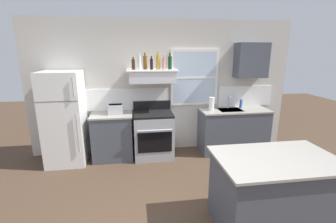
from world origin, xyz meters
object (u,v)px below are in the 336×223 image
Objects in this scene: toaster at (116,109)px; bottle_amber_wine at (145,62)px; bottle_balsamic_dark at (152,64)px; bottle_rose_pink at (164,63)px; refrigerator at (65,118)px; bottle_brown_stout at (133,64)px; paper_towel_roll at (211,104)px; stove_range at (153,134)px; bottle_dark_green_wine at (170,63)px; bottle_clear_tall at (139,63)px; kitchen_island at (273,193)px; bottle_champagne_gold_foil at (158,62)px; dish_soap_bottle at (241,104)px.

bottle_amber_wine is at bearing 11.29° from toaster.
bottle_rose_pink is (0.24, 0.00, 0.01)m from bottle_balsamic_dark.
bottle_rose_pink is at bearing 2.59° from refrigerator.
paper_towel_roll is at bearing -1.39° from bottle_brown_stout.
bottle_dark_green_wine is at bearing 10.07° from stove_range.
bottle_brown_stout is 0.12m from bottle_clear_tall.
toaster is 0.99m from bottle_clear_tall.
bottle_clear_tall is 1.65m from paper_towel_roll.
bottle_balsamic_dark is (-0.01, 0.06, 1.39)m from stove_range.
kitchen_island is (0.90, -2.26, -1.41)m from bottle_dark_green_wine.
refrigerator is 5.60× the size of bottle_clear_tall.
bottle_dark_green_wine reaches higher than bottle_balsamic_dark.
bottle_amber_wine is 1.16× the size of paper_towel_roll.
bottle_champagne_gold_foil reaches higher than bottle_brown_stout.
kitchen_island is at bearing -54.96° from bottle_brown_stout.
dish_soap_bottle is (2.23, 0.06, -0.84)m from bottle_brown_stout.
bottle_dark_green_wine is at bearing 0.28° from bottle_balsamic_dark.
paper_towel_roll reaches higher than stove_range.
stove_range is at bearing -139.78° from bottle_champagne_gold_foil.
bottle_clear_tall is at bearing 5.23° from toaster.
bottle_rose_pink is 0.89× the size of bottle_dark_green_wine.
dish_soap_bottle is (2.60, 0.12, -0.01)m from toaster.
bottle_dark_green_wine is at bearing -0.57° from bottle_rose_pink.
bottle_brown_stout is 0.69m from bottle_dark_green_wine.
toaster reaches higher than kitchen_island.
bottle_rose_pink is at bearing 2.87° from toaster.
toaster is 0.90× the size of bottle_champagne_gold_foil.
refrigerator is at bearing -175.89° from bottle_champagne_gold_foil.
toaster is at bearing -177.30° from dish_soap_bottle.
bottle_rose_pink reaches higher than toaster.
kitchen_island is (0.05, -2.23, -0.59)m from paper_towel_roll.
bottle_amber_wine reaches higher than dish_soap_bottle.
bottle_clear_tall is 1.24× the size of bottle_balsamic_dark.
bottle_amber_wine is 0.36m from bottle_rose_pink.
bottle_clear_tall is at bearing -179.95° from bottle_balsamic_dark.
bottle_dark_green_wine is at bearing 178.42° from paper_towel_roll.
refrigerator is at bearing -179.21° from stove_range.
bottle_amber_wine is 1.03× the size of bottle_dark_green_wine.
bottle_clear_tall is at bearing -172.73° from bottle_champagne_gold_foil.
refrigerator reaches higher than kitchen_island.
refrigerator is 3.54m from dish_soap_bottle.
bottle_dark_green_wine is at bearing 111.75° from kitchen_island.
paper_towel_roll is (1.07, -0.07, -0.84)m from bottle_champagne_gold_foil.
dish_soap_bottle is (1.89, 0.08, -0.85)m from bottle_balsamic_dark.
toaster is 0.98× the size of bottle_dark_green_wine.
refrigerator is at bearing -177.40° from dish_soap_bottle.
stove_range is 1.33m from paper_towel_roll.
kitchen_island is (-0.64, -2.33, -0.54)m from dish_soap_bottle.
bottle_clear_tall is (1.42, 0.08, 1.01)m from refrigerator.
dish_soap_bottle is at bearing 1.61° from bottle_brown_stout.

